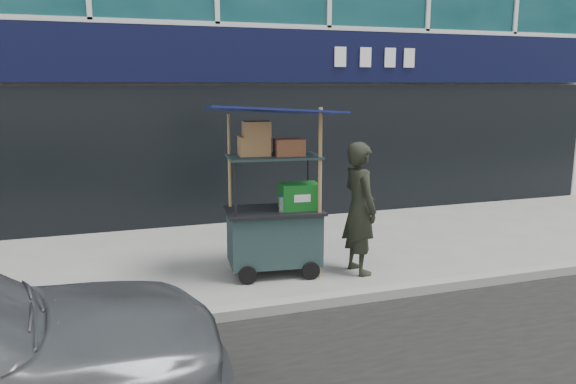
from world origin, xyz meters
name	(u,v)px	position (x,y,z in m)	size (l,w,h in m)	color
ground	(294,303)	(0.00, 0.00, 0.00)	(80.00, 80.00, 0.00)	slate
curb	(300,304)	(0.00, -0.20, 0.06)	(80.00, 0.18, 0.12)	gray
vendor_cart	(275,215)	(0.10, 1.04, 0.77)	(1.73, 1.31, 2.20)	#192A2B
vendor_man	(360,208)	(1.15, 0.73, 0.86)	(0.63, 0.41, 1.71)	black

